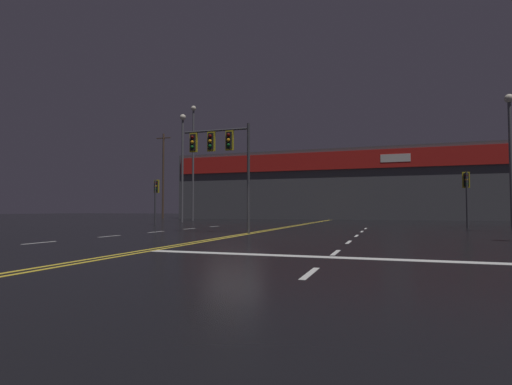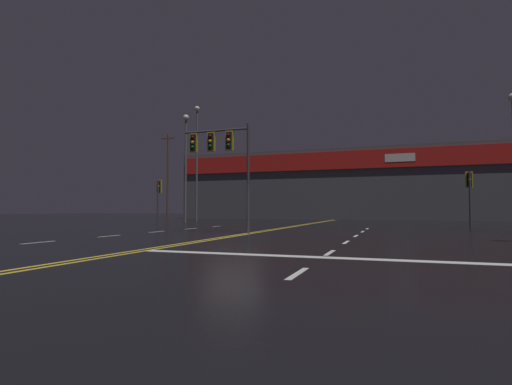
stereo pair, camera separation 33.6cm
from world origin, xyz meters
The scene contains 9 objects.
ground_plane centered at (0.00, 0.00, 0.00)m, with size 200.00×200.00×0.00m, color black.
road_markings centered at (0.94, -1.23, 0.00)m, with size 14.83×60.00×0.01m.
traffic_signal_median centered at (-1.64, 2.19, 4.18)m, with size 3.55×0.36×5.36m.
traffic_signal_corner_northwest centered at (-10.43, 10.28, 2.51)m, with size 0.42×0.36×3.42m.
traffic_signal_corner_northeast centered at (10.90, 11.36, 2.56)m, with size 0.42×0.36×3.48m.
streetlight_far_right centered at (-13.34, 21.92, 7.56)m, with size 0.56×0.56×12.28m.
streetlight_far_median centered at (-11.70, 16.63, 6.34)m, with size 0.56×0.56×10.01m.
building_backdrop centered at (0.00, 36.39, 4.24)m, with size 40.72×10.23×8.45m.
utility_pole_row centered at (-0.07, 32.14, 6.24)m, with size 47.32×0.26×12.42m.
Camera 2 is at (6.64, -15.90, 1.11)m, focal length 28.00 mm.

